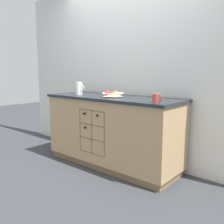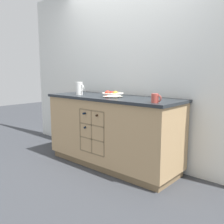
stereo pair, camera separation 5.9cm
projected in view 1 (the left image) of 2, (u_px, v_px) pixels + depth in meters
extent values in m
plane|color=#383A3F|center=(112.00, 165.00, 3.41)|extent=(14.00, 14.00, 0.00)
cube|color=silver|center=(130.00, 70.00, 3.50)|extent=(4.40, 0.06, 2.55)
cube|color=olive|center=(112.00, 162.00, 3.40)|extent=(1.80, 0.57, 0.09)
cube|color=tan|center=(112.00, 129.00, 3.33)|extent=(1.86, 0.63, 0.81)
cube|color=#23282D|center=(112.00, 98.00, 3.26)|extent=(1.90, 0.67, 0.03)
cube|color=olive|center=(97.00, 131.00, 3.21)|extent=(0.43, 0.01, 0.55)
cube|color=olive|center=(83.00, 129.00, 3.31)|extent=(0.02, 0.10, 0.55)
cube|color=olive|center=(107.00, 134.00, 3.03)|extent=(0.02, 0.10, 0.55)
cube|color=olive|center=(95.00, 152.00, 3.21)|extent=(0.43, 0.10, 0.02)
cube|color=olive|center=(94.00, 138.00, 3.18)|extent=(0.43, 0.10, 0.02)
cube|color=olive|center=(94.00, 124.00, 3.15)|extent=(0.43, 0.10, 0.02)
cube|color=olive|center=(94.00, 110.00, 3.12)|extent=(0.43, 0.10, 0.02)
cube|color=olive|center=(94.00, 131.00, 3.17)|extent=(0.02, 0.10, 0.55)
cylinder|color=black|center=(95.00, 125.00, 3.32)|extent=(0.07, 0.21, 0.07)
cylinder|color=black|center=(87.00, 127.00, 3.21)|extent=(0.03, 0.09, 0.03)
cylinder|color=black|center=(93.00, 112.00, 3.26)|extent=(0.07, 0.18, 0.07)
cylinder|color=black|center=(86.00, 113.00, 3.17)|extent=(0.03, 0.08, 0.03)
cylinder|color=black|center=(106.00, 114.00, 3.15)|extent=(0.07, 0.19, 0.07)
cylinder|color=black|center=(99.00, 115.00, 3.04)|extent=(0.03, 0.08, 0.03)
cylinder|color=silver|center=(113.00, 97.00, 3.18)|extent=(0.13, 0.13, 0.01)
cone|color=silver|center=(113.00, 94.00, 3.17)|extent=(0.26, 0.26, 0.05)
torus|color=silver|center=(113.00, 93.00, 3.17)|extent=(0.28, 0.28, 0.02)
sphere|color=red|center=(112.00, 94.00, 3.20)|extent=(0.07, 0.07, 0.07)
sphere|color=gold|center=(115.00, 94.00, 3.15)|extent=(0.07, 0.07, 0.07)
sphere|color=red|center=(108.00, 94.00, 3.16)|extent=(0.08, 0.08, 0.08)
cylinder|color=white|center=(79.00, 88.00, 3.48)|extent=(0.09, 0.09, 0.18)
torus|color=white|center=(79.00, 82.00, 3.47)|extent=(0.10, 0.10, 0.01)
torus|color=white|center=(81.00, 88.00, 3.45)|extent=(0.10, 0.01, 0.10)
cylinder|color=#B7473D|center=(156.00, 98.00, 2.60)|extent=(0.08, 0.08, 0.10)
torus|color=#B7473D|center=(159.00, 98.00, 2.57)|extent=(0.07, 0.01, 0.07)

